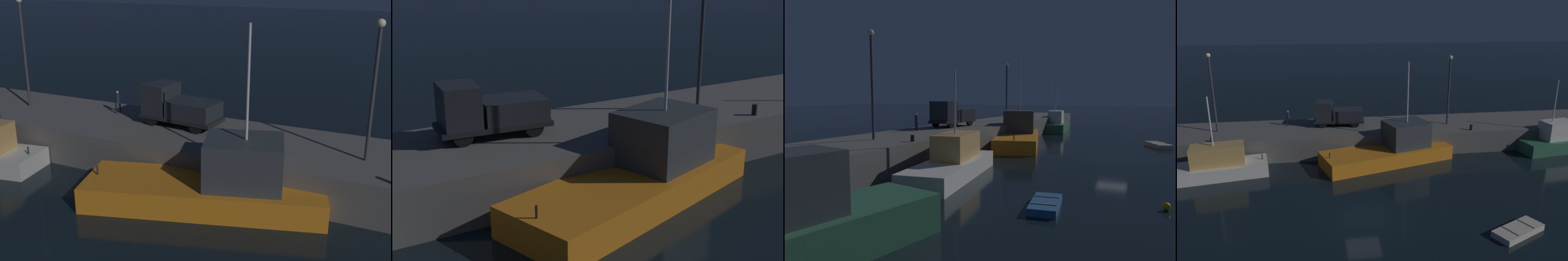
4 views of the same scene
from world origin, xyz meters
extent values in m
plane|color=black|center=(0.00, 0.00, 0.00)|extent=(320.00, 320.00, 0.00)
cube|color=#5B5956|center=(0.00, 15.04, 1.15)|extent=(66.71, 7.41, 2.29)
cube|color=#2D6647|center=(22.48, 11.01, 0.65)|extent=(9.74, 4.36, 1.30)
cube|color=silver|center=(21.79, 10.91, 2.25)|extent=(3.58, 2.48, 1.89)
cylinder|color=silver|center=(21.01, 10.80, 5.36)|extent=(0.14, 0.14, 4.33)
cylinder|color=#262626|center=(18.20, 10.40, 1.55)|extent=(0.10, 0.10, 0.50)
cube|color=orange|center=(3.52, 10.17, 0.69)|extent=(13.26, 7.60, 1.37)
cube|color=#33383D|center=(5.52, 10.77, 2.60)|extent=(4.72, 4.23, 2.46)
cylinder|color=silver|center=(5.62, 10.80, 6.72)|extent=(0.14, 0.14, 5.78)
cylinder|color=#262626|center=(-2.03, 8.49, 1.62)|extent=(0.10, 0.10, 0.50)
cube|color=silver|center=(-12.81, 8.78, 0.57)|extent=(10.72, 4.85, 1.15)
cube|color=tan|center=(-11.80, 8.96, 2.03)|extent=(4.73, 2.83, 1.76)
cylinder|color=silver|center=(-12.08, 8.91, 5.08)|extent=(0.14, 0.14, 4.34)
cylinder|color=#262626|center=(-8.13, 9.60, 1.40)|extent=(0.10, 0.10, 0.50)
cube|color=beige|center=(9.86, -3.47, 0.21)|extent=(3.91, 2.86, 0.43)
cube|color=olive|center=(10.58, -3.13, 0.45)|extent=(0.63, 1.22, 0.04)
cube|color=olive|center=(9.14, -3.81, 0.45)|extent=(0.63, 1.22, 0.04)
cylinder|color=#38383D|center=(-13.22, 15.19, 6.06)|extent=(0.20, 0.20, 7.54)
sphere|color=#F9EFCC|center=(-13.22, 15.19, 10.02)|extent=(0.44, 0.44, 0.44)
cylinder|color=#38383D|center=(11.02, 14.61, 5.80)|extent=(0.20, 0.20, 7.01)
sphere|color=#F9EFCC|center=(11.02, 14.61, 9.48)|extent=(0.44, 0.44, 0.44)
cylinder|color=black|center=(-2.47, 15.01, 2.74)|extent=(0.92, 0.36, 0.90)
cylinder|color=black|center=(-2.30, 16.90, 2.74)|extent=(0.92, 0.36, 0.90)
cylinder|color=black|center=(0.90, 14.70, 2.74)|extent=(0.92, 0.36, 0.90)
cylinder|color=black|center=(1.07, 16.59, 2.74)|extent=(0.92, 0.36, 0.90)
cube|color=black|center=(-0.70, 15.80, 2.87)|extent=(5.47, 2.74, 0.25)
cube|color=#23282D|center=(-2.28, 15.94, 3.97)|extent=(1.89, 2.41, 1.95)
cube|color=#23282D|center=(0.25, 15.71, 3.52)|extent=(3.26, 2.54, 1.06)
cylinder|color=black|center=(-6.08, 16.62, 2.68)|extent=(0.13, 0.13, 0.77)
cylinder|color=black|center=(-6.22, 16.35, 2.68)|extent=(0.13, 0.13, 0.77)
cylinder|color=#1E2333|center=(-6.15, 16.48, 3.38)|extent=(0.40, 0.40, 0.63)
sphere|color=beige|center=(-6.15, 16.48, 3.81)|extent=(0.19, 0.19, 0.19)
cylinder|color=black|center=(-12.94, 11.88, 2.52)|extent=(0.28, 0.28, 0.46)
cylinder|color=black|center=(12.72, 11.99, 2.59)|extent=(0.28, 0.28, 0.59)
camera|label=1|loc=(13.45, -11.13, 11.84)|focal=44.68mm
camera|label=2|loc=(-9.90, -8.21, 10.41)|focal=51.20mm
camera|label=3|loc=(-34.13, -3.98, 5.53)|focal=34.24mm
camera|label=4|loc=(-2.77, -23.77, 13.92)|focal=34.82mm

